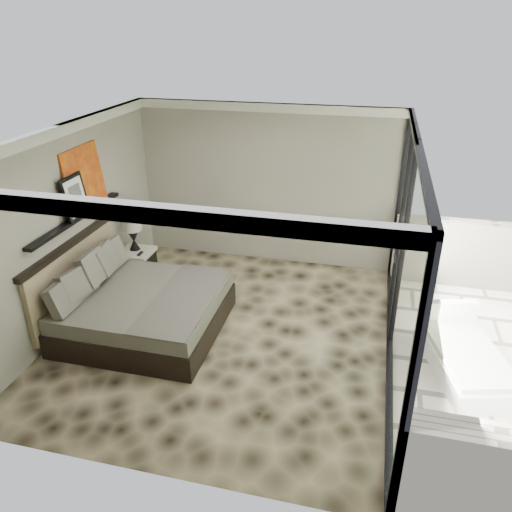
% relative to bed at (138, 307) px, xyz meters
% --- Properties ---
extents(floor, '(5.00, 5.00, 0.00)m').
position_rel_bed_xyz_m(floor, '(1.25, 0.17, -0.35)').
color(floor, black).
rests_on(floor, ground).
extents(ceiling, '(4.50, 5.00, 0.02)m').
position_rel_bed_xyz_m(ceiling, '(1.25, 0.17, 2.44)').
color(ceiling, silver).
rests_on(ceiling, back_wall).
extents(back_wall, '(4.50, 0.02, 2.80)m').
position_rel_bed_xyz_m(back_wall, '(1.25, 2.66, 1.05)').
color(back_wall, gray).
rests_on(back_wall, floor).
extents(left_wall, '(0.02, 5.00, 2.80)m').
position_rel_bed_xyz_m(left_wall, '(-0.99, 0.17, 1.05)').
color(left_wall, gray).
rests_on(left_wall, floor).
extents(glass_wall, '(0.08, 5.00, 2.80)m').
position_rel_bed_xyz_m(glass_wall, '(3.50, 0.17, 1.05)').
color(glass_wall, white).
rests_on(glass_wall, floor).
extents(terrace_slab, '(3.00, 5.00, 0.12)m').
position_rel_bed_xyz_m(terrace_slab, '(5.00, 0.17, -0.41)').
color(terrace_slab, beige).
rests_on(terrace_slab, ground).
extents(picture_ledge, '(0.12, 2.20, 0.05)m').
position_rel_bed_xyz_m(picture_ledge, '(-0.93, 0.27, 1.15)').
color(picture_ledge, black).
rests_on(picture_ledge, left_wall).
extents(bed, '(2.14, 2.07, 1.18)m').
position_rel_bed_xyz_m(bed, '(0.00, 0.00, 0.00)').
color(bed, black).
rests_on(bed, floor).
extents(nightstand, '(0.65, 0.65, 0.53)m').
position_rel_bed_xyz_m(nightstand, '(-0.68, 1.38, -0.08)').
color(nightstand, black).
rests_on(nightstand, floor).
extents(table_lamp, '(0.31, 0.31, 0.56)m').
position_rel_bed_xyz_m(table_lamp, '(-0.73, 1.43, 0.53)').
color(table_lamp, black).
rests_on(table_lamp, nightstand).
extents(abstract_canvas, '(0.13, 0.90, 0.90)m').
position_rel_bed_xyz_m(abstract_canvas, '(-0.95, 0.61, 1.63)').
color(abstract_canvas, '#B2420F').
rests_on(abstract_canvas, picture_ledge).
extents(framed_print, '(0.11, 0.50, 0.60)m').
position_rel_bed_xyz_m(framed_print, '(-0.89, 0.24, 1.48)').
color(framed_print, black).
rests_on(framed_print, picture_ledge).
extents(lounger, '(1.15, 1.70, 0.61)m').
position_rel_bed_xyz_m(lounger, '(4.40, 0.10, -0.16)').
color(lounger, white).
rests_on(lounger, terrace_slab).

